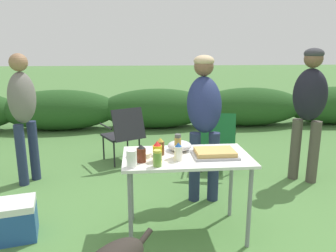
# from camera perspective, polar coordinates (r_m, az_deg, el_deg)

# --- Properties ---
(ground_plane) EXTENTS (60.00, 60.00, 0.00)m
(ground_plane) POSITION_cam_1_polar(r_m,az_deg,el_deg) (3.17, 3.06, -17.96)
(ground_plane) COLOR #4C7A3D
(shrub_hedge) EXTENTS (14.40, 0.90, 0.83)m
(shrub_hedge) POSITION_cam_1_polar(r_m,az_deg,el_deg) (6.92, -1.93, 3.11)
(shrub_hedge) COLOR #234C1E
(shrub_hedge) RESTS_ON ground
(folding_table) EXTENTS (1.10, 0.64, 0.74)m
(folding_table) POSITION_cam_1_polar(r_m,az_deg,el_deg) (2.88, 3.22, -6.61)
(folding_table) COLOR silver
(folding_table) RESTS_ON ground
(food_tray) EXTENTS (0.38, 0.28, 0.06)m
(food_tray) POSITION_cam_1_polar(r_m,az_deg,el_deg) (2.86, 8.16, -4.71)
(food_tray) COLOR #9E9EA3
(food_tray) RESTS_ON folding_table
(plate_stack) EXTENTS (0.21, 0.21, 0.04)m
(plate_stack) POSITION_cam_1_polar(r_m,az_deg,el_deg) (2.83, -4.96, -4.90)
(plate_stack) COLOR white
(plate_stack) RESTS_ON folding_table
(mixing_bowl) EXTENTS (0.22, 0.22, 0.09)m
(mixing_bowl) POSITION_cam_1_polar(r_m,az_deg,el_deg) (2.98, 2.02, -3.45)
(mixing_bowl) COLOR silver
(mixing_bowl) RESTS_ON folding_table
(paper_cup_stack) EXTENTS (0.08, 0.08, 0.14)m
(paper_cup_stack) POSITION_cam_1_polar(r_m,az_deg,el_deg) (2.58, -6.34, -5.67)
(paper_cup_stack) COLOR white
(paper_cup_stack) RESTS_ON folding_table
(beer_bottle) EXTENTS (0.07, 0.07, 0.15)m
(beer_bottle) POSITION_cam_1_polar(r_m,az_deg,el_deg) (2.85, -1.33, -3.62)
(beer_bottle) COLOR brown
(beer_bottle) RESTS_ON folding_table
(spice_jar) EXTENTS (0.06, 0.06, 0.20)m
(spice_jar) POSITION_cam_1_polar(r_m,az_deg,el_deg) (2.78, 1.71, -3.50)
(spice_jar) COLOR #B2893D
(spice_jar) RESTS_ON folding_table
(mayo_bottle) EXTENTS (0.07, 0.07, 0.15)m
(mayo_bottle) POSITION_cam_1_polar(r_m,az_deg,el_deg) (2.71, 1.79, -4.54)
(mayo_bottle) COLOR silver
(mayo_bottle) RESTS_ON folding_table
(relish_jar) EXTENTS (0.07, 0.07, 0.13)m
(relish_jar) POSITION_cam_1_polar(r_m,az_deg,el_deg) (2.58, -1.87, -5.66)
(relish_jar) COLOR olive
(relish_jar) RESTS_ON folding_table
(mustard_bottle) EXTENTS (0.08, 0.08, 0.17)m
(mustard_bottle) POSITION_cam_1_polar(r_m,az_deg,el_deg) (2.69, -1.88, -4.49)
(mustard_bottle) COLOR yellow
(mustard_bottle) RESTS_ON folding_table
(bbq_sauce_bottle) EXTENTS (0.08, 0.08, 0.15)m
(bbq_sauce_bottle) POSITION_cam_1_polar(r_m,az_deg,el_deg) (2.68, -4.69, -4.84)
(bbq_sauce_bottle) COLOR #562314
(bbq_sauce_bottle) RESTS_ON folding_table
(standing_person_in_olive_jacket) EXTENTS (0.41, 0.51, 1.58)m
(standing_person_in_olive_jacket) POSITION_cam_1_polar(r_m,az_deg,el_deg) (3.56, 6.31, 2.49)
(standing_person_in_olive_jacket) COLOR #232D4C
(standing_person_in_olive_jacket) RESTS_ON ground
(standing_person_in_dark_puffer) EXTENTS (0.49, 0.47, 1.65)m
(standing_person_in_dark_puffer) POSITION_cam_1_polar(r_m,az_deg,el_deg) (4.34, 23.38, 3.85)
(standing_person_in_dark_puffer) COLOR #4C473D
(standing_person_in_dark_puffer) RESTS_ON ground
(standing_person_with_beanie) EXTENTS (0.40, 0.44, 1.59)m
(standing_person_with_beanie) POSITION_cam_1_polar(r_m,az_deg,el_deg) (4.30, -23.93, 2.99)
(standing_person_with_beanie) COLOR #232D4C
(standing_person_with_beanie) RESTS_ON ground
(camp_chair_green_behind_table) EXTENTS (0.68, 0.74, 0.83)m
(camp_chair_green_behind_table) POSITION_cam_1_polar(r_m,az_deg,el_deg) (4.77, -7.70, -1.05)
(camp_chair_green_behind_table) COLOR #232328
(camp_chair_green_behind_table) RESTS_ON ground
(camp_chair_near_hedge) EXTENTS (0.60, 0.69, 0.83)m
(camp_chair_near_hedge) POSITION_cam_1_polar(r_m,az_deg,el_deg) (4.46, 8.55, -2.07)
(camp_chair_near_hedge) COLOR #19602D
(camp_chair_near_hedge) RESTS_ON ground
(cooler_box) EXTENTS (0.54, 0.42, 0.34)m
(cooler_box) POSITION_cam_1_polar(r_m,az_deg,el_deg) (3.31, -26.21, -14.61)
(cooler_box) COLOR #234C93
(cooler_box) RESTS_ON ground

